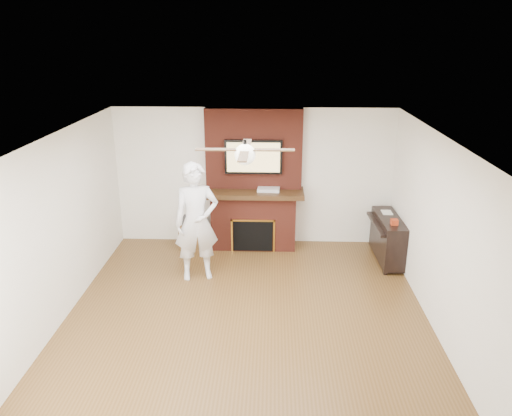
{
  "coord_description": "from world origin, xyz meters",
  "views": [
    {
      "loc": [
        0.35,
        -5.94,
        3.74
      ],
      "look_at": [
        0.1,
        0.9,
        1.31
      ],
      "focal_mm": 35.0,
      "sensor_mm": 36.0,
      "label": 1
    }
  ],
  "objects_px": {
    "fireplace": "(254,194)",
    "piano": "(387,238)",
    "side_table": "(194,233)",
    "person": "(196,222)"
  },
  "relations": [
    {
      "from": "fireplace",
      "to": "piano",
      "type": "relative_size",
      "value": 2.07
    },
    {
      "from": "fireplace",
      "to": "side_table",
      "type": "relative_size",
      "value": 4.5
    },
    {
      "from": "person",
      "to": "piano",
      "type": "relative_size",
      "value": 1.56
    },
    {
      "from": "fireplace",
      "to": "side_table",
      "type": "xyz_separation_m",
      "value": [
        -1.1,
        -0.07,
        -0.74
      ]
    },
    {
      "from": "person",
      "to": "fireplace",
      "type": "bearing_deg",
      "value": 42.83
    },
    {
      "from": "fireplace",
      "to": "person",
      "type": "xyz_separation_m",
      "value": [
        -0.84,
        -1.3,
        -0.05
      ]
    },
    {
      "from": "side_table",
      "to": "piano",
      "type": "bearing_deg",
      "value": -9.62
    },
    {
      "from": "fireplace",
      "to": "side_table",
      "type": "bearing_deg",
      "value": -176.51
    },
    {
      "from": "person",
      "to": "piano",
      "type": "distance_m",
      "value": 3.27
    },
    {
      "from": "side_table",
      "to": "piano",
      "type": "xyz_separation_m",
      "value": [
        3.41,
        -0.5,
        0.17
      ]
    }
  ]
}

